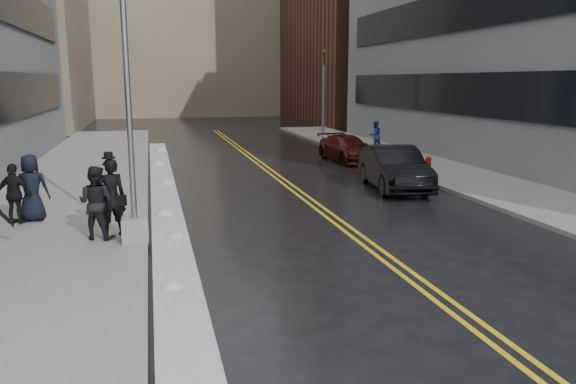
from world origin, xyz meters
TOP-DOWN VIEW (x-y plane):
  - ground at (0.00, 0.00)m, footprint 160.00×160.00m
  - sidewalk_west at (-5.75, 10.00)m, footprint 5.50×50.00m
  - sidewalk_east at (10.00, 10.00)m, footprint 4.00×50.00m
  - lane_line_left at (2.35, 10.00)m, footprint 0.12×50.00m
  - lane_line_right at (2.65, 10.00)m, footprint 0.12×50.00m
  - snow_ridge at (-2.45, 8.00)m, footprint 0.90×30.00m
  - building_far at (2.00, 60.00)m, footprint 36.00×16.00m
  - lamppost at (-3.30, 2.00)m, footprint 0.65×0.65m
  - fire_hydrant at (9.00, 10.00)m, footprint 0.26×0.26m
  - traffic_signal at (8.50, 24.00)m, footprint 0.16×0.20m
  - pedestrian_fedora at (-3.88, 2.63)m, footprint 0.86×0.69m
  - pedestrian_b at (-4.25, 2.46)m, footprint 1.13×1.02m
  - pedestrian_c at (-6.21, 4.86)m, footprint 1.01×0.71m
  - pedestrian_d at (-6.61, 4.61)m, footprint 1.09×0.73m
  - pedestrian_east at (9.95, 18.40)m, footprint 0.93×0.79m
  - car_black at (6.27, 7.55)m, footprint 2.43×5.23m
  - car_maroon at (7.10, 15.25)m, footprint 2.24×4.72m

SIDE VIEW (x-z plane):
  - ground at x=0.00m, z-range 0.00..0.00m
  - lane_line_left at x=2.35m, z-range 0.00..0.01m
  - lane_line_right at x=2.65m, z-range 0.00..0.01m
  - sidewalk_west at x=-5.75m, z-range 0.00..0.15m
  - sidewalk_east at x=10.00m, z-range 0.00..0.15m
  - snow_ridge at x=-2.45m, z-range 0.00..0.34m
  - fire_hydrant at x=9.00m, z-range 0.18..0.91m
  - car_maroon at x=7.10m, z-range 0.00..1.33m
  - car_black at x=6.27m, z-range 0.00..1.66m
  - pedestrian_east at x=9.95m, z-range 0.15..1.83m
  - pedestrian_d at x=-6.61m, z-range 0.15..1.87m
  - pedestrian_b at x=-4.25m, z-range 0.15..2.04m
  - pedestrian_c at x=-6.21m, z-range 0.15..2.09m
  - pedestrian_fedora at x=-3.88m, z-range 0.15..2.20m
  - lamppost at x=-3.30m, z-range -1.28..6.35m
  - traffic_signal at x=8.50m, z-range 0.40..6.40m
  - building_far at x=2.00m, z-range 0.00..22.00m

